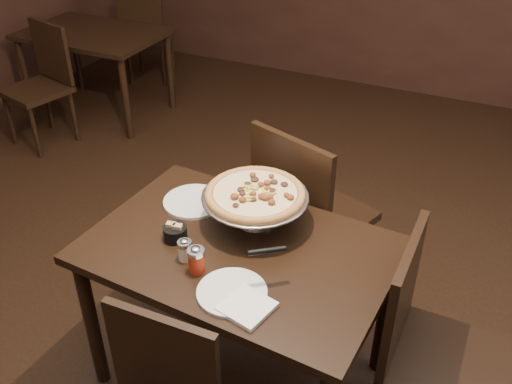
% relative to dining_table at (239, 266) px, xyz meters
% --- Properties ---
extents(room, '(6.04, 7.04, 2.84)m').
position_rel_dining_table_xyz_m(room, '(0.02, -0.03, 0.78)').
color(room, black).
rests_on(room, ground).
extents(dining_table, '(1.20, 0.84, 0.72)m').
position_rel_dining_table_xyz_m(dining_table, '(0.00, 0.00, 0.00)').
color(dining_table, black).
rests_on(dining_table, ground).
extents(background_table, '(1.08, 0.72, 0.68)m').
position_rel_dining_table_xyz_m(background_table, '(-2.25, 1.95, -0.04)').
color(background_table, black).
rests_on(background_table, ground).
extents(pizza_stand, '(0.42, 0.42, 0.17)m').
position_rel_dining_table_xyz_m(pizza_stand, '(-0.00, 0.16, 0.24)').
color(pizza_stand, silver).
rests_on(pizza_stand, dining_table).
extents(parmesan_shaker, '(0.05, 0.05, 0.09)m').
position_rel_dining_table_xyz_m(parmesan_shaker, '(-0.14, -0.15, 0.14)').
color(parmesan_shaker, beige).
rests_on(parmesan_shaker, dining_table).
extents(pepper_flake_shaker, '(0.06, 0.06, 0.11)m').
position_rel_dining_table_xyz_m(pepper_flake_shaker, '(-0.07, -0.18, 0.15)').
color(pepper_flake_shaker, '#9C250E').
rests_on(pepper_flake_shaker, dining_table).
extents(packet_caddy, '(0.09, 0.09, 0.07)m').
position_rel_dining_table_xyz_m(packet_caddy, '(-0.24, -0.06, 0.12)').
color(packet_caddy, black).
rests_on(packet_caddy, dining_table).
extents(napkin_stack, '(0.18, 0.18, 0.02)m').
position_rel_dining_table_xyz_m(napkin_stack, '(0.17, -0.28, 0.10)').
color(napkin_stack, white).
rests_on(napkin_stack, dining_table).
extents(plate_left, '(0.26, 0.26, 0.01)m').
position_rel_dining_table_xyz_m(plate_left, '(-0.30, 0.19, 0.10)').
color(plate_left, silver).
rests_on(plate_left, dining_table).
extents(plate_near, '(0.24, 0.24, 0.01)m').
position_rel_dining_table_xyz_m(plate_near, '(0.09, -0.24, 0.10)').
color(plate_near, silver).
rests_on(plate_near, dining_table).
extents(serving_spatula, '(0.17, 0.17, 0.02)m').
position_rel_dining_table_xyz_m(serving_spatula, '(0.18, -0.13, 0.23)').
color(serving_spatula, silver).
rests_on(serving_spatula, pizza_stand).
extents(chair_far, '(0.58, 0.58, 0.97)m').
position_rel_dining_table_xyz_m(chair_far, '(0.07, 0.58, -0.09)').
color(chair_far, black).
rests_on(chair_far, ground).
extents(chair_side, '(0.43, 0.43, 0.92)m').
position_rel_dining_table_xyz_m(chair_side, '(0.74, 0.02, -0.12)').
color(chair_side, black).
rests_on(chair_side, ground).
extents(bg_chair_far, '(0.49, 0.49, 0.84)m').
position_rel_dining_table_xyz_m(bg_chair_far, '(-2.25, 2.66, -0.16)').
color(bg_chair_far, black).
rests_on(bg_chair_far, ground).
extents(bg_chair_near, '(0.50, 0.50, 0.87)m').
position_rel_dining_table_xyz_m(bg_chair_near, '(-2.28, 1.38, -0.14)').
color(bg_chair_near, black).
rests_on(bg_chair_near, ground).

